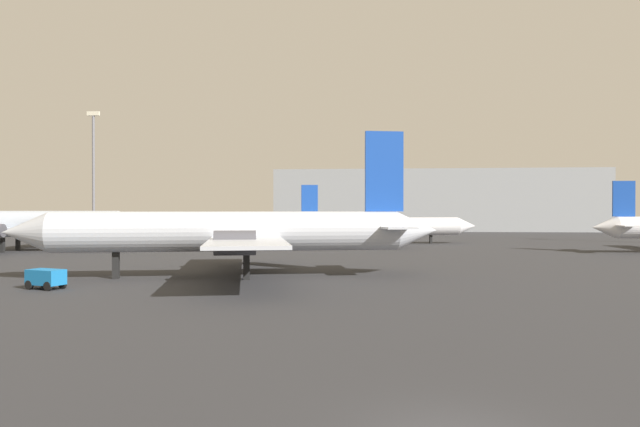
{
  "coord_description": "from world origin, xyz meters",
  "views": [
    {
      "loc": [
        -1.87,
        -13.59,
        5.3
      ],
      "look_at": [
        -7.59,
        47.26,
        4.81
      ],
      "focal_mm": 32.63,
      "sensor_mm": 36.0,
      "label": 1
    }
  ],
  "objects": [
    {
      "name": "airplane_far_right",
      "position": [
        -0.9,
        73.9,
        2.65
      ],
      "size": [
        29.34,
        23.78,
        8.81
      ],
      "rotation": [
        0.0,
        0.0,
        0.28
      ],
      "color": "white",
      "rests_on": "ground_plane"
    },
    {
      "name": "airplane_on_taxiway",
      "position": [
        -12.73,
        30.78,
        3.55
      ],
      "size": [
        33.29,
        26.23,
        11.53
      ],
      "rotation": [
        0.0,
        0.0,
        3.36
      ],
      "color": "silver",
      "rests_on": "ground_plane"
    },
    {
      "name": "light_mast_left",
      "position": [
        -55.28,
        92.67,
        13.24
      ],
      "size": [
        2.4,
        0.5,
        23.88
      ],
      "color": "slate",
      "rests_on": "ground_plane"
    },
    {
      "name": "airplane_distant",
      "position": [
        -45.99,
        54.71,
        3.41
      ],
      "size": [
        31.98,
        26.86,
        9.69
      ],
      "rotation": [
        0.0,
        0.0,
        0.07
      ],
      "color": "#B2BCCC",
      "rests_on": "ground_plane"
    },
    {
      "name": "baggage_cart",
      "position": [
        -23.5,
        22.86,
        0.76
      ],
      "size": [
        2.68,
        2.0,
        1.3
      ],
      "rotation": [
        0.0,
        0.0,
        2.83
      ],
      "color": "#1972BF",
      "rests_on": "ground_plane"
    },
    {
      "name": "terminal_building",
      "position": [
        13.11,
        133.94,
        7.34
      ],
      "size": [
        77.71,
        23.36,
        14.68
      ],
      "primitive_type": "cube",
      "color": "#999EA3",
      "rests_on": "ground_plane"
    }
  ]
}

